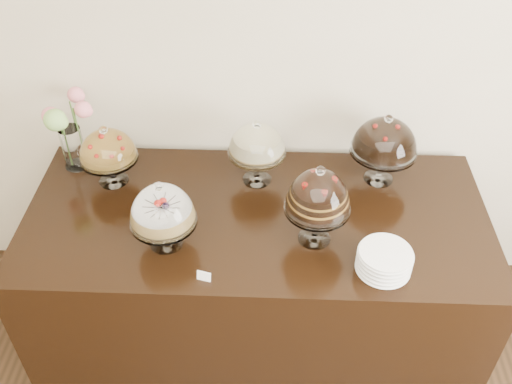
{
  "coord_description": "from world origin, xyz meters",
  "views": [
    {
      "loc": [
        -0.12,
        0.47,
        2.74
      ],
      "look_at": [
        -0.2,
        2.4,
        1.08
      ],
      "focal_mm": 40.0,
      "sensor_mm": 36.0,
      "label": 1
    }
  ],
  "objects_px": {
    "display_counter": "(256,277)",
    "cake_stand_fruit_tart": "(107,148)",
    "flower_vase": "(68,129)",
    "plate_stack": "(384,261)",
    "cake_stand_sugar_sponge": "(162,209)",
    "cake_stand_cheesecake": "(257,143)",
    "cake_stand_choco_layer": "(318,195)",
    "cake_stand_dark_choco": "(385,139)"
  },
  "relations": [
    {
      "from": "cake_stand_cheesecake",
      "to": "flower_vase",
      "type": "height_order",
      "value": "flower_vase"
    },
    {
      "from": "cake_stand_choco_layer",
      "to": "cake_stand_fruit_tart",
      "type": "distance_m",
      "value": 1.07
    },
    {
      "from": "cake_stand_choco_layer",
      "to": "cake_stand_cheesecake",
      "type": "xyz_separation_m",
      "value": [
        -0.28,
        0.41,
        -0.04
      ]
    },
    {
      "from": "cake_stand_choco_layer",
      "to": "cake_stand_cheesecake",
      "type": "relative_size",
      "value": 1.16
    },
    {
      "from": "cake_stand_fruit_tart",
      "to": "plate_stack",
      "type": "xyz_separation_m",
      "value": [
        1.29,
        -0.55,
        -0.15
      ]
    },
    {
      "from": "display_counter",
      "to": "cake_stand_fruit_tart",
      "type": "height_order",
      "value": "cake_stand_fruit_tart"
    },
    {
      "from": "cake_stand_cheesecake",
      "to": "plate_stack",
      "type": "xyz_separation_m",
      "value": [
        0.56,
        -0.58,
        -0.17
      ]
    },
    {
      "from": "plate_stack",
      "to": "cake_stand_dark_choco",
      "type": "bearing_deg",
      "value": 84.75
    },
    {
      "from": "cake_stand_cheesecake",
      "to": "cake_stand_fruit_tart",
      "type": "relative_size",
      "value": 1.08
    },
    {
      "from": "flower_vase",
      "to": "plate_stack",
      "type": "height_order",
      "value": "flower_vase"
    },
    {
      "from": "cake_stand_choco_layer",
      "to": "cake_stand_fruit_tart",
      "type": "relative_size",
      "value": 1.25
    },
    {
      "from": "display_counter",
      "to": "cake_stand_choco_layer",
      "type": "distance_m",
      "value": 0.78
    },
    {
      "from": "cake_stand_choco_layer",
      "to": "cake_stand_fruit_tart",
      "type": "bearing_deg",
      "value": 159.54
    },
    {
      "from": "cake_stand_sugar_sponge",
      "to": "flower_vase",
      "type": "bearing_deg",
      "value": 136.01
    },
    {
      "from": "cake_stand_choco_layer",
      "to": "flower_vase",
      "type": "distance_m",
      "value": 1.31
    },
    {
      "from": "cake_stand_dark_choco",
      "to": "plate_stack",
      "type": "relative_size",
      "value": 1.68
    },
    {
      "from": "cake_stand_cheesecake",
      "to": "cake_stand_dark_choco",
      "type": "height_order",
      "value": "cake_stand_dark_choco"
    },
    {
      "from": "cake_stand_fruit_tart",
      "to": "display_counter",
      "type": "bearing_deg",
      "value": -16.79
    },
    {
      "from": "cake_stand_sugar_sponge",
      "to": "cake_stand_dark_choco",
      "type": "xyz_separation_m",
      "value": [
        1.0,
        0.5,
        0.04
      ]
    },
    {
      "from": "cake_stand_fruit_tart",
      "to": "flower_vase",
      "type": "height_order",
      "value": "flower_vase"
    },
    {
      "from": "cake_stand_choco_layer",
      "to": "cake_stand_cheesecake",
      "type": "bearing_deg",
      "value": 123.86
    },
    {
      "from": "display_counter",
      "to": "flower_vase",
      "type": "relative_size",
      "value": 5.54
    },
    {
      "from": "cake_stand_choco_layer",
      "to": "plate_stack",
      "type": "height_order",
      "value": "cake_stand_choco_layer"
    },
    {
      "from": "cake_stand_sugar_sponge",
      "to": "flower_vase",
      "type": "relative_size",
      "value": 0.89
    },
    {
      "from": "cake_stand_dark_choco",
      "to": "plate_stack",
      "type": "xyz_separation_m",
      "value": [
        -0.06,
        -0.61,
        -0.19
      ]
    },
    {
      "from": "flower_vase",
      "to": "plate_stack",
      "type": "xyz_separation_m",
      "value": [
        1.5,
        -0.66,
        -0.18
      ]
    },
    {
      "from": "display_counter",
      "to": "cake_stand_fruit_tart",
      "type": "xyz_separation_m",
      "value": [
        -0.73,
        0.22,
        0.65
      ]
    },
    {
      "from": "flower_vase",
      "to": "cake_stand_sugar_sponge",
      "type": "bearing_deg",
      "value": -43.99
    },
    {
      "from": "cake_stand_dark_choco",
      "to": "plate_stack",
      "type": "bearing_deg",
      "value": -95.25
    },
    {
      "from": "cake_stand_dark_choco",
      "to": "plate_stack",
      "type": "height_order",
      "value": "cake_stand_dark_choco"
    },
    {
      "from": "display_counter",
      "to": "plate_stack",
      "type": "xyz_separation_m",
      "value": [
        0.55,
        -0.33,
        0.5
      ]
    },
    {
      "from": "display_counter",
      "to": "plate_stack",
      "type": "distance_m",
      "value": 0.82
    },
    {
      "from": "cake_stand_choco_layer",
      "to": "cake_stand_fruit_tart",
      "type": "xyz_separation_m",
      "value": [
        -1.0,
        0.37,
        -0.06
      ]
    },
    {
      "from": "cake_stand_dark_choco",
      "to": "flower_vase",
      "type": "bearing_deg",
      "value": 178.52
    },
    {
      "from": "cake_stand_cheesecake",
      "to": "flower_vase",
      "type": "xyz_separation_m",
      "value": [
        -0.94,
        0.07,
        0.0
      ]
    },
    {
      "from": "cake_stand_cheesecake",
      "to": "flower_vase",
      "type": "relative_size",
      "value": 0.89
    },
    {
      "from": "cake_stand_cheesecake",
      "to": "cake_stand_dark_choco",
      "type": "xyz_separation_m",
      "value": [
        0.62,
        0.03,
        0.02
      ]
    },
    {
      "from": "display_counter",
      "to": "cake_stand_choco_layer",
      "type": "xyz_separation_m",
      "value": [
        0.27,
        -0.15,
        0.71
      ]
    },
    {
      "from": "cake_stand_sugar_sponge",
      "to": "cake_stand_cheesecake",
      "type": "relative_size",
      "value": 1.0
    },
    {
      "from": "cake_stand_sugar_sponge",
      "to": "cake_stand_dark_choco",
      "type": "height_order",
      "value": "cake_stand_dark_choco"
    },
    {
      "from": "cake_stand_cheesecake",
      "to": "cake_stand_choco_layer",
      "type": "bearing_deg",
      "value": -56.14
    },
    {
      "from": "plate_stack",
      "to": "cake_stand_choco_layer",
      "type": "bearing_deg",
      "value": 148.74
    }
  ]
}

